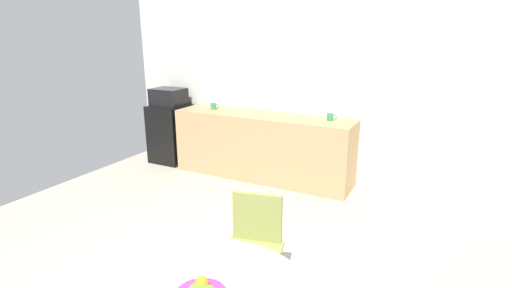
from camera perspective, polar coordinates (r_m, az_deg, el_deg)
The scene contains 7 objects.
wall_back at distance 5.23m, azimuth 9.44°, elevation 8.61°, with size 6.00×0.10×2.60m, color silver.
counter_block at distance 5.34m, azimuth 0.95°, elevation -0.37°, with size 2.51×0.60×0.90m, color tan.
mini_fridge at distance 6.19m, azimuth -12.52°, elevation 1.55°, with size 0.54×0.54×0.89m, color black.
microwave at distance 6.07m, azimuth -12.85°, elevation 6.83°, with size 0.48×0.38×0.26m, color black.
chair_olive at distance 2.92m, azimuth -0.28°, elevation -13.61°, with size 0.50×0.50×0.83m.
mug_white at distance 4.95m, azimuth 10.96°, elevation 3.97°, with size 0.13×0.08×0.09m.
mug_green at distance 5.62m, azimuth -6.30°, elevation 5.60°, with size 0.13×0.08×0.09m.
Camera 1 is at (1.57, -1.94, 1.98)m, focal length 26.98 mm.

